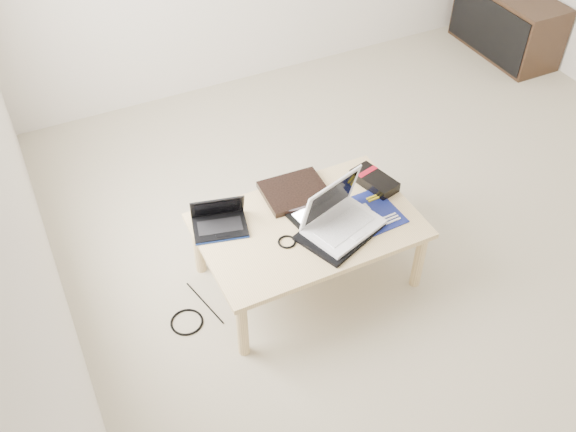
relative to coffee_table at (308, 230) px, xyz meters
name	(u,v)px	position (x,y,z in m)	size (l,w,h in m)	color
ground	(422,228)	(0.78, 0.03, -0.35)	(4.00, 4.00, 0.00)	beige
coffee_table	(308,230)	(0.00, 0.00, 0.00)	(1.10, 0.70, 0.40)	#E5C78A
media_cabinet	(507,23)	(2.56, 1.48, -0.10)	(0.41, 0.90, 0.50)	#392517
book	(295,192)	(0.04, 0.23, 0.07)	(0.34, 0.29, 0.03)	black
netbook	(219,221)	(-0.41, 0.18, 0.09)	(0.31, 0.25, 0.18)	black
tablet	(317,216)	(0.06, 0.02, 0.06)	(0.29, 0.24, 0.01)	black
remote	(317,206)	(0.10, 0.09, 0.06)	(0.11, 0.22, 0.02)	silver
neoprene_sleeve	(340,231)	(0.11, -0.13, 0.06)	(0.39, 0.28, 0.02)	black
white_laptop	(339,217)	(0.12, -0.09, 0.12)	(0.43, 0.36, 0.26)	white
motherboard	(373,212)	(0.34, -0.07, 0.05)	(0.25, 0.31, 0.01)	#0D1155
gpu_box	(374,181)	(0.46, 0.11, 0.08)	(0.19, 0.28, 0.06)	black
cable_coil	(287,242)	(-0.16, -0.07, 0.05)	(0.09, 0.09, 0.01)	black
floor_cable_coil	(187,322)	(-0.70, -0.01, -0.35)	(0.17, 0.17, 0.01)	black
floor_cable_trail	(205,303)	(-0.57, 0.07, -0.35)	(0.01, 0.01, 0.34)	black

